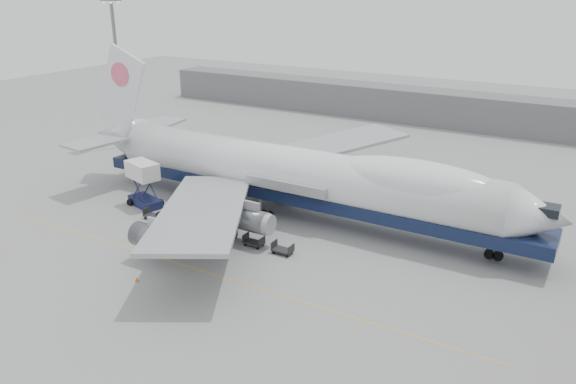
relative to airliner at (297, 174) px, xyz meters
The scene contains 13 objects.
ground 13.27m from the airliner, 93.08° to the right, with size 260.00×260.00×0.00m, color gray.
apron_line 18.87m from the airliner, 92.05° to the right, with size 60.00×0.15×0.01m, color gold.
hangar 59.01m from the airliner, 100.40° to the left, with size 110.00×8.00×7.00m, color slate.
floodlight_mast 45.14m from the airliner, 164.28° to the left, with size 2.40×2.40×25.43m.
airliner is the anchor object (origin of this frame).
catering_truck 20.65m from the airliner, 158.63° to the right, with size 5.55×4.47×6.12m.
traffic_cone 24.24m from the airliner, 103.18° to the right, with size 0.37×0.37×0.55m.
dolly_0 18.95m from the airliner, 145.30° to the right, with size 2.30×1.35×1.30m.
dolly_1 16.10m from the airliner, 137.14° to the right, with size 2.30×1.35×1.30m.
dolly_2 13.72m from the airliner, 125.41° to the right, with size 2.30×1.35×1.30m.
dolly_3 12.11m from the airliner, 108.98° to the right, with size 2.30×1.35×1.30m.
dolly_4 11.57m from the airliner, 88.69° to the right, with size 2.30×1.35×1.30m.
dolly_5 12.26m from the airliner, 68.71° to the right, with size 2.30×1.35×1.30m.
Camera 1 is at (33.34, -45.96, 28.02)m, focal length 35.00 mm.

